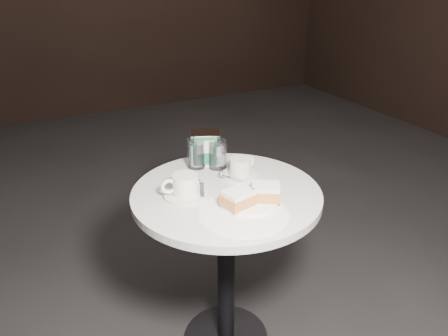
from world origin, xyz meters
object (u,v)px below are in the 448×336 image
coffee_cup_left (185,187)px  water_glass_right (218,155)px  beignet_plate (251,197)px  cafe_table (226,236)px  water_glass_left (196,154)px  napkin_dispenser (205,148)px  coffee_cup_right (240,169)px

coffee_cup_left → water_glass_right: size_ratio=1.58×
beignet_plate → coffee_cup_left: bearing=138.8°
beignet_plate → water_glass_right: bearing=84.4°
coffee_cup_left → water_glass_right: water_glass_right is taller
cafe_table → water_glass_left: (-0.01, 0.24, 0.26)m
water_glass_right → napkin_dispenser: (-0.03, 0.06, 0.01)m
beignet_plate → napkin_dispenser: (0.01, 0.38, 0.04)m
cafe_table → napkin_dispenser: napkin_dispenser is taller
coffee_cup_right → napkin_dispenser: size_ratio=1.30×
cafe_table → coffee_cup_right: coffee_cup_right is taller
cafe_table → napkin_dispenser: 0.37m
coffee_cup_left → water_glass_left: 0.25m
coffee_cup_left → napkin_dispenser: (0.19, 0.23, 0.03)m
beignet_plate → coffee_cup_left: coffee_cup_left is taller
coffee_cup_left → coffee_cup_right: 0.26m
coffee_cup_left → water_glass_left: water_glass_left is taller
cafe_table → coffee_cup_right: bearing=38.7°
beignet_plate → water_glass_right: (0.03, 0.32, 0.03)m
water_glass_left → beignet_plate: bearing=-83.2°
cafe_table → coffee_cup_right: (0.11, 0.08, 0.23)m
coffee_cup_left → water_glass_right: bearing=47.0°
coffee_cup_right → water_glass_right: bearing=90.6°
coffee_cup_right → water_glass_right: water_glass_right is taller
cafe_table → beignet_plate: bearing=-76.1°
beignet_plate → napkin_dispenser: bearing=89.1°
beignet_plate → water_glass_left: bearing=96.8°
beignet_plate → coffee_cup_right: 0.22m
cafe_table → water_glass_left: bearing=93.2°
water_glass_right → napkin_dispenser: napkin_dispenser is taller
coffee_cup_right → beignet_plate: bearing=-130.1°
water_glass_left → water_glass_right: size_ratio=1.02×
cafe_table → beignet_plate: 0.26m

